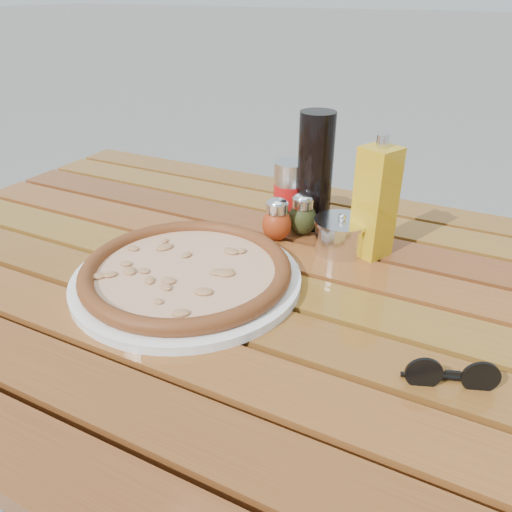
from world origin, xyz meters
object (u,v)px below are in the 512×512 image
at_px(pepper_shaker, 277,220).
at_px(olive_oil_cruet, 375,202).
at_px(table, 251,316).
at_px(dark_bottle, 315,171).
at_px(sunglasses, 451,375).
at_px(parmesan_tin, 341,235).
at_px(soda_can, 291,192).
at_px(plate, 187,279).
at_px(oregano_shaker, 302,215).
at_px(pizza, 186,270).

distance_m(pepper_shaker, olive_oil_cruet, 0.18).
bearing_deg(table, dark_bottle, 86.43).
bearing_deg(sunglasses, table, 139.99).
bearing_deg(parmesan_tin, soda_can, 148.77).
bearing_deg(table, pepper_shaker, 98.50).
xyz_separation_m(dark_bottle, sunglasses, (0.31, -0.34, -0.09)).
relative_size(table, sunglasses, 13.00).
relative_size(plate, sunglasses, 3.34).
xyz_separation_m(oregano_shaker, parmesan_tin, (0.09, -0.03, -0.01)).
bearing_deg(soda_can, pepper_shaker, -81.95).
bearing_deg(dark_bottle, table, -93.57).
bearing_deg(pizza, parmesan_tin, 50.19).
bearing_deg(pizza, olive_oil_cruet, 45.04).
xyz_separation_m(olive_oil_cruet, sunglasses, (0.18, -0.28, -0.08)).
bearing_deg(parmesan_tin, olive_oil_cruet, 16.22).
bearing_deg(parmesan_tin, sunglasses, -49.87).
distance_m(pizza, dark_bottle, 0.32).
relative_size(pepper_shaker, dark_bottle, 0.37).
relative_size(pizza, olive_oil_cruet, 1.79).
height_order(pepper_shaker, soda_can, soda_can).
relative_size(parmesan_tin, sunglasses, 1.10).
bearing_deg(soda_can, pizza, -99.20).
height_order(pizza, oregano_shaker, oregano_shaker).
xyz_separation_m(oregano_shaker, olive_oil_cruet, (0.14, -0.02, 0.06)).
bearing_deg(sunglasses, pepper_shaker, 122.26).
xyz_separation_m(plate, soda_can, (0.05, 0.29, 0.05)).
bearing_deg(oregano_shaker, plate, -110.51).
bearing_deg(pizza, oregano_shaker, 69.49).
bearing_deg(sunglasses, plate, 151.64).
height_order(pizza, parmesan_tin, parmesan_tin).
distance_m(olive_oil_cruet, parmesan_tin, 0.08).
xyz_separation_m(table, oregano_shaker, (0.01, 0.19, 0.11)).
bearing_deg(pizza, sunglasses, -7.45).
xyz_separation_m(pizza, pepper_shaker, (0.06, 0.21, 0.02)).
bearing_deg(soda_can, dark_bottle, -3.44).
distance_m(oregano_shaker, dark_bottle, 0.08).
height_order(table, pepper_shaker, pepper_shaker).
distance_m(plate, pizza, 0.02).
distance_m(dark_bottle, olive_oil_cruet, 0.15).
bearing_deg(parmesan_tin, oregano_shaker, 158.92).
bearing_deg(olive_oil_cruet, oregano_shaker, 172.19).
bearing_deg(dark_bottle, pepper_shaker, -112.81).
distance_m(soda_can, parmesan_tin, 0.16).
bearing_deg(table, pizza, -144.43).
height_order(pizza, soda_can, soda_can).
relative_size(pepper_shaker, parmesan_tin, 0.69).
xyz_separation_m(pepper_shaker, soda_can, (-0.01, 0.09, 0.02)).
height_order(oregano_shaker, sunglasses, oregano_shaker).
height_order(pepper_shaker, parmesan_tin, pepper_shaker).
xyz_separation_m(table, dark_bottle, (0.01, 0.23, 0.19)).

